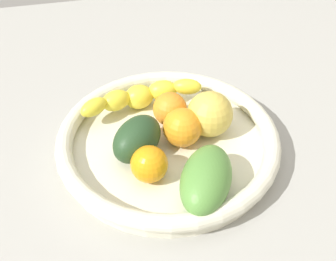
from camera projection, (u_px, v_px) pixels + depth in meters
kitchen_counter at (168, 157)px, 72.71cm from camera, size 120.00×120.00×3.00cm
fruit_bowl at (168, 141)px, 70.25cm from camera, size 36.04×36.04×4.27cm
banana_draped_left at (140, 96)px, 75.63cm from camera, size 22.48×7.91×4.95cm
orange_front at (182, 126)px, 69.25cm from camera, size 6.37×6.37×6.37cm
orange_mid_left at (170, 109)px, 72.82cm from camera, size 5.80×5.80×5.80cm
orange_mid_right at (149, 164)px, 63.45cm from camera, size 5.61×5.61×5.61cm
mango_green at (206, 179)px, 60.85cm from camera, size 12.20×14.50×6.29cm
apple_yellow at (210, 114)px, 70.46cm from camera, size 7.58×7.58×7.58cm
avocado_dark at (137, 139)px, 67.00cm from camera, size 11.15×11.23×6.52cm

